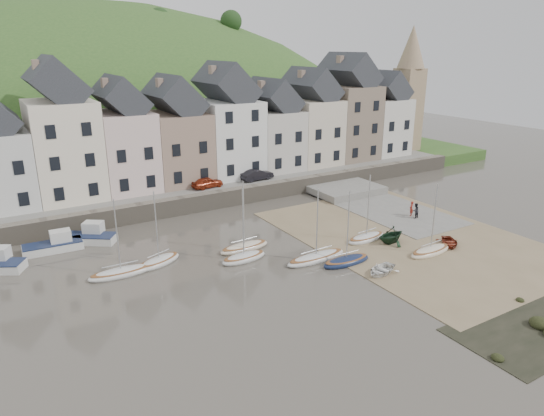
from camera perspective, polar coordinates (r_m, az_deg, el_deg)
ground at (r=39.99m, az=4.48°, el=-6.41°), size 160.00×160.00×0.00m
quay_land at (r=66.92m, az=-11.62°, el=4.18°), size 90.00×30.00×1.50m
quay_street at (r=56.34m, az=-7.65°, el=2.58°), size 70.00×7.00×0.10m
seawall at (r=53.45m, az=-6.11°, el=1.04°), size 70.00×1.20×1.80m
beach at (r=46.79m, az=15.54°, el=-3.24°), size 18.00×26.00×0.06m
slipway at (r=54.74m, az=12.45°, el=0.20°), size 8.00×18.00×0.12m
hillside at (r=97.26m, az=-19.37°, el=-3.64°), size 134.40×84.00×84.00m
townhouse_terrace at (r=58.92m, az=-7.70°, el=9.03°), size 61.05×8.00×13.93m
church_spire at (r=77.51m, az=15.60°, el=13.53°), size 4.00×4.00×18.00m
sailboat_0 at (r=39.48m, az=-17.11°, el=-7.15°), size 4.97×1.57×6.32m
sailboat_1 at (r=40.63m, az=-12.97°, el=-6.03°), size 4.28×2.88×6.32m
sailboat_2 at (r=42.34m, az=-3.23°, el=-4.54°), size 4.70×1.75×6.32m
sailboat_3 at (r=40.34m, az=-3.29°, el=-5.74°), size 4.12×1.80×6.32m
sailboat_4 at (r=40.43m, az=5.14°, el=-5.74°), size 5.73×1.69×6.32m
sailboat_5 at (r=40.12m, az=8.61°, el=-6.07°), size 4.41×1.64×6.32m
sailboat_6 at (r=45.06m, az=10.89°, el=-3.40°), size 4.34×1.84×6.32m
sailboat_7 at (r=43.62m, az=17.90°, el=-4.74°), size 4.63×1.75×6.32m
motorboat_0 at (r=45.92m, az=-23.89°, el=-3.86°), size 4.86×1.95×1.70m
motorboat_2 at (r=46.76m, az=-20.38°, el=-3.03°), size 4.85×4.10×1.70m
rowboat_white at (r=38.85m, az=12.54°, el=-7.00°), size 3.41×2.83×0.61m
rowboat_green at (r=44.65m, az=13.67°, el=-3.02°), size 3.17×2.81×1.55m
rowboat_red at (r=45.77m, az=19.88°, el=-3.76°), size 3.19×3.37×0.57m
person_red at (r=52.03m, az=15.85°, el=-0.07°), size 0.67×0.62×1.54m
person_dark at (r=51.51m, az=16.31°, el=-0.29°), size 0.81×0.67×1.55m
car_left at (r=55.19m, az=-7.50°, el=2.96°), size 3.68×1.81×1.21m
car_right at (r=57.91m, az=-1.73°, el=3.89°), size 4.06×1.69×1.31m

